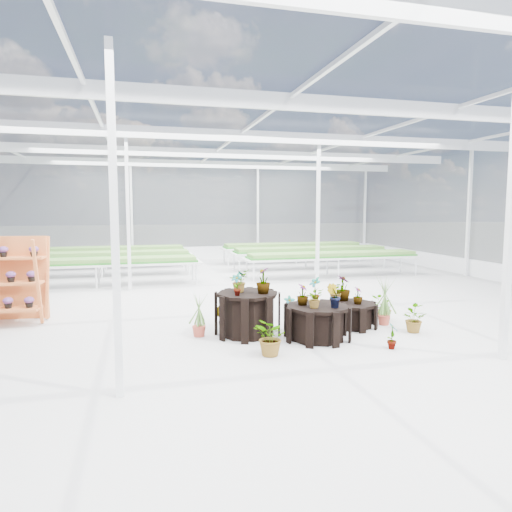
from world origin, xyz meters
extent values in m
plane|color=gray|center=(0.00, 0.00, 0.00)|extent=(24.00, 24.00, 0.00)
cylinder|color=black|center=(-0.71, -1.60, 0.42)|extent=(1.54, 1.54, 0.84)
cylinder|color=black|center=(0.49, -2.20, 0.32)|extent=(1.43, 1.43, 0.64)
cylinder|color=black|center=(1.49, -1.50, 0.25)|extent=(1.15, 1.15, 0.50)
imported|color=#4E7835|center=(-0.85, -1.49, 1.05)|extent=(0.51, 0.51, 0.43)
imported|color=#4E7835|center=(-0.45, -1.77, 1.09)|extent=(0.38, 0.38, 0.50)
imported|color=#4E7835|center=(-0.78, -1.36, 1.04)|extent=(0.20, 0.25, 0.41)
imported|color=#4E7835|center=(-0.97, -1.85, 1.05)|extent=(0.26, 0.26, 0.42)
imported|color=#4E7835|center=(0.23, -2.09, 0.84)|extent=(0.30, 0.30, 0.40)
imported|color=#4E7835|center=(0.70, -2.45, 0.86)|extent=(0.31, 0.30, 0.44)
imported|color=#4E7835|center=(0.56, -1.89, 0.89)|extent=(0.24, 0.30, 0.49)
imported|color=#4E7835|center=(0.36, -2.37, 0.82)|extent=(0.41, 0.40, 0.35)
imported|color=#4E7835|center=(1.26, -1.33, 0.71)|extent=(0.47, 0.49, 0.41)
imported|color=#4E7835|center=(1.59, -1.65, 0.67)|extent=(0.27, 0.27, 0.35)
imported|color=#4E7835|center=(1.46, -1.25, 0.77)|extent=(0.35, 0.35, 0.54)
imported|color=#4E7835|center=(-1.15, -1.35, 0.27)|extent=(0.38, 0.36, 0.54)
imported|color=#4E7835|center=(-0.61, -2.93, 0.32)|extent=(0.68, 0.72, 0.63)
imported|color=#4E7835|center=(1.52, -3.10, 0.26)|extent=(0.29, 0.32, 0.51)
imported|color=#4E7835|center=(2.50, -2.21, 0.27)|extent=(0.43, 0.49, 0.54)
imported|color=#4E7835|center=(2.45, -1.19, 0.27)|extent=(0.50, 0.44, 0.53)
imported|color=#4E7835|center=(1.66, -0.77, 0.27)|extent=(0.60, 0.62, 0.53)
imported|color=#4E7835|center=(0.51, -0.50, 0.25)|extent=(0.29, 0.21, 0.51)
imported|color=#4E7835|center=(-0.94, -0.63, 0.34)|extent=(0.43, 0.40, 0.68)
camera|label=1|loc=(-2.71, -10.00, 2.45)|focal=32.00mm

